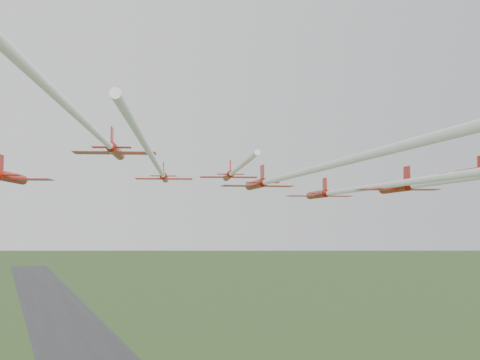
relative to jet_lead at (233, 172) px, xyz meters
name	(u,v)px	position (x,y,z in m)	size (l,w,h in m)	color
runway	(78,343)	(-0.12, 186.16, -62.05)	(38.00, 900.00, 0.04)	#313133
jet_lead	(233,172)	(0.00, 0.00, 0.00)	(15.70, 43.25, 2.91)	#A41609
jet_row2_left	(158,168)	(-17.09, -20.37, -1.33)	(21.70, 62.63, 2.44)	#A41609
jet_row2_right	(357,189)	(6.27, -25.55, -3.62)	(20.41, 67.66, 2.86)	#A41609
jet_row3_mid	(283,177)	(-6.62, -31.52, -2.89)	(15.44, 56.97, 2.70)	#A41609
jet_row4_left	(98,135)	(-26.54, -37.33, -0.20)	(18.33, 51.87, 2.53)	#A41609
jet_row4_right	(459,179)	(2.07, -47.54, -3.78)	(21.38, 59.55, 2.63)	#A41609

